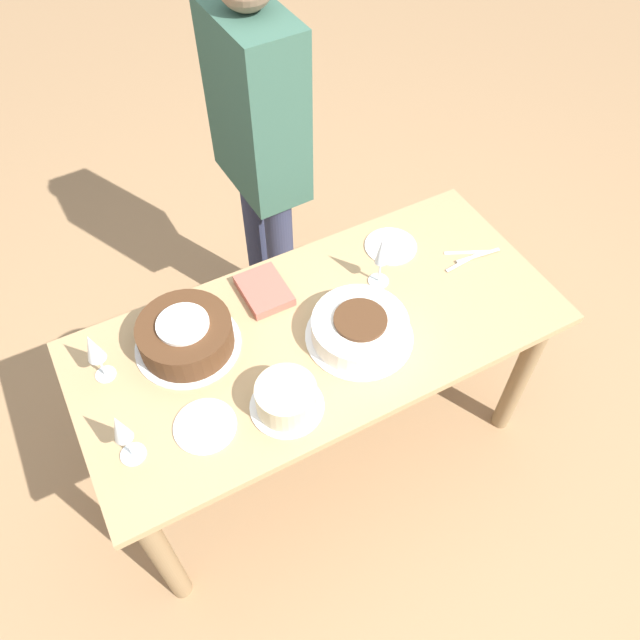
# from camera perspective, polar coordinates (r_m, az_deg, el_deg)

# --- Properties ---
(ground_plane) EXTENTS (12.00, 12.00, 0.00)m
(ground_plane) POSITION_cam_1_polar(r_m,az_deg,el_deg) (2.62, 0.00, -10.85)
(ground_plane) COLOR #A87F56
(dining_table) EXTENTS (1.56, 0.72, 0.75)m
(dining_table) POSITION_cam_1_polar(r_m,az_deg,el_deg) (2.09, 0.00, -2.97)
(dining_table) COLOR tan
(dining_table) RESTS_ON ground_plane
(cake_center_white) EXTENTS (0.34, 0.34, 0.09)m
(cake_center_white) POSITION_cam_1_polar(r_m,az_deg,el_deg) (1.94, 3.65, -0.79)
(cake_center_white) COLOR white
(cake_center_white) RESTS_ON dining_table
(cake_front_chocolate) EXTENTS (0.33, 0.33, 0.11)m
(cake_front_chocolate) POSITION_cam_1_polar(r_m,az_deg,el_deg) (1.95, -12.18, -1.37)
(cake_front_chocolate) COLOR white
(cake_front_chocolate) RESTS_ON dining_table
(cake_back_decorated) EXTENTS (0.22, 0.22, 0.10)m
(cake_back_decorated) POSITION_cam_1_polar(r_m,az_deg,el_deg) (1.79, -3.10, -7.14)
(cake_back_decorated) COLOR white
(cake_back_decorated) RESTS_ON dining_table
(wine_glass_near) EXTENTS (0.06, 0.06, 0.19)m
(wine_glass_near) POSITION_cam_1_polar(r_m,az_deg,el_deg) (1.89, -20.01, -2.51)
(wine_glass_near) COLOR silver
(wine_glass_near) RESTS_ON dining_table
(wine_glass_far) EXTENTS (0.07, 0.07, 0.21)m
(wine_glass_far) POSITION_cam_1_polar(r_m,az_deg,el_deg) (1.71, -17.75, -9.58)
(wine_glass_far) COLOR silver
(wine_glass_far) RESTS_ON dining_table
(wine_glass_extra) EXTENTS (0.07, 0.07, 0.21)m
(wine_glass_extra) POSITION_cam_1_polar(r_m,az_deg,el_deg) (2.03, 5.64, 6.05)
(wine_glass_extra) COLOR silver
(wine_glass_extra) RESTS_ON dining_table
(dessert_plate_left) EXTENTS (0.19, 0.19, 0.01)m
(dessert_plate_left) POSITION_cam_1_polar(r_m,az_deg,el_deg) (2.24, 6.48, 6.73)
(dessert_plate_left) COLOR silver
(dessert_plate_left) RESTS_ON dining_table
(dessert_plate_right) EXTENTS (0.18, 0.18, 0.01)m
(dessert_plate_right) POSITION_cam_1_polar(r_m,az_deg,el_deg) (1.82, -10.46, -9.51)
(dessert_plate_right) COLOR silver
(dessert_plate_right) RESTS_ON dining_table
(fork_pile) EXTENTS (0.22, 0.09, 0.01)m
(fork_pile) POSITION_cam_1_polar(r_m,az_deg,el_deg) (2.25, 13.60, 5.69)
(fork_pile) COLOR silver
(fork_pile) RESTS_ON dining_table
(napkin_stack) EXTENTS (0.14, 0.19, 0.03)m
(napkin_stack) POSITION_cam_1_polar(r_m,az_deg,el_deg) (2.08, -5.13, 2.70)
(napkin_stack) COLOR #B75B4C
(napkin_stack) RESTS_ON dining_table
(person_cutting) EXTENTS (0.24, 0.41, 1.60)m
(person_cutting) POSITION_cam_1_polar(r_m,az_deg,el_deg) (2.36, -5.59, 16.20)
(person_cutting) COLOR #2D334C
(person_cutting) RESTS_ON ground_plane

